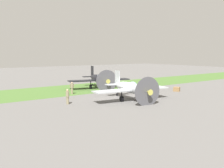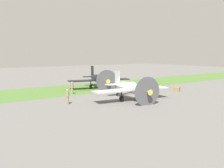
# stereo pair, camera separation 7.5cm
# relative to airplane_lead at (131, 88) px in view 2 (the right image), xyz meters

# --- Properties ---
(ground_plane) EXTENTS (160.00, 160.00, 0.00)m
(ground_plane) POSITION_rel_airplane_lead_xyz_m (-0.03, -1.52, -1.50)
(ground_plane) COLOR #605E5B
(grass_verge) EXTENTS (120.00, 11.00, 0.01)m
(grass_verge) POSITION_rel_airplane_lead_xyz_m (-0.03, -12.56, -1.50)
(grass_verge) COLOR #476B2D
(grass_verge) RESTS_ON ground
(airplane_lead) EXTENTS (10.13, 8.05, 3.59)m
(airplane_lead) POSITION_rel_airplane_lead_xyz_m (0.00, 0.00, 0.00)
(airplane_lead) COLOR #B2B7BC
(airplane_lead) RESTS_ON ground
(airplane_wingman) EXTENTS (10.39, 8.32, 3.68)m
(airplane_wingman) POSITION_rel_airplane_lead_xyz_m (-2.53, -11.11, 0.04)
(airplane_wingman) COLOR black
(airplane_wingman) RESTS_ON ground
(ground_crew_chief) EXTENTS (0.38, 0.62, 1.73)m
(ground_crew_chief) POSITION_rel_airplane_lead_xyz_m (7.44, -2.23, -0.59)
(ground_crew_chief) COLOR #847A5B
(ground_crew_chief) RESTS_ON ground
(ground_crew_mechanic) EXTENTS (0.62, 0.38, 1.73)m
(ground_crew_mechanic) POSITION_rel_airplane_lead_xyz_m (3.82, -8.32, -0.59)
(ground_crew_mechanic) COLOR #847A5B
(ground_crew_mechanic) RESTS_ON ground
(fuel_drum) EXTENTS (0.60, 0.60, 0.90)m
(fuel_drum) POSITION_rel_airplane_lead_xyz_m (-9.12, -6.64, -1.05)
(fuel_drum) COLOR maroon
(fuel_drum) RESTS_ON ground
(supply_crate) EXTENTS (1.21, 1.21, 0.64)m
(supply_crate) POSITION_rel_airplane_lead_xyz_m (-10.28, -1.32, -1.18)
(supply_crate) COLOR olive
(supply_crate) RESTS_ON ground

